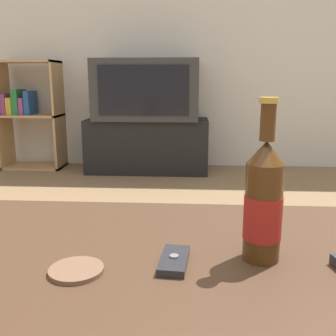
# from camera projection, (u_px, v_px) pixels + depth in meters

# --- Properties ---
(back_wall) EXTENTS (8.00, 0.05, 2.60)m
(back_wall) POSITION_uv_depth(u_px,v_px,m) (183.00, 21.00, 3.47)
(back_wall) COLOR beige
(back_wall) RESTS_ON ground_plane
(coffee_table) EXTENTS (1.13, 0.68, 0.48)m
(coffee_table) POSITION_uv_depth(u_px,v_px,m) (136.00, 297.00, 0.73)
(coffee_table) COLOR #422B1C
(coffee_table) RESTS_ON ground_plane
(tv_stand) EXTENTS (1.05, 0.43, 0.46)m
(tv_stand) POSITION_uv_depth(u_px,v_px,m) (148.00, 145.00, 3.45)
(tv_stand) COLOR black
(tv_stand) RESTS_ON ground_plane
(television) EXTENTS (0.87, 0.52, 0.50)m
(television) POSITION_uv_depth(u_px,v_px,m) (147.00, 90.00, 3.34)
(television) COLOR #2D2D2D
(television) RESTS_ON tv_stand
(bookshelf) EXTENTS (0.53, 0.30, 0.96)m
(bookshelf) POSITION_uv_depth(u_px,v_px,m) (28.00, 112.00, 3.52)
(bookshelf) COLOR tan
(bookshelf) RESTS_ON ground_plane
(beer_bottle) EXTENTS (0.07, 0.07, 0.29)m
(beer_bottle) POSITION_uv_depth(u_px,v_px,m) (263.00, 203.00, 0.70)
(beer_bottle) COLOR #47280F
(beer_bottle) RESTS_ON coffee_table
(cell_phone) EXTENTS (0.06, 0.11, 0.02)m
(cell_phone) POSITION_uv_depth(u_px,v_px,m) (174.00, 260.00, 0.70)
(cell_phone) COLOR #232328
(cell_phone) RESTS_ON coffee_table
(coaster) EXTENTS (0.09, 0.09, 0.01)m
(coaster) POSITION_uv_depth(u_px,v_px,m) (76.00, 270.00, 0.67)
(coaster) COLOR brown
(coaster) RESTS_ON coffee_table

